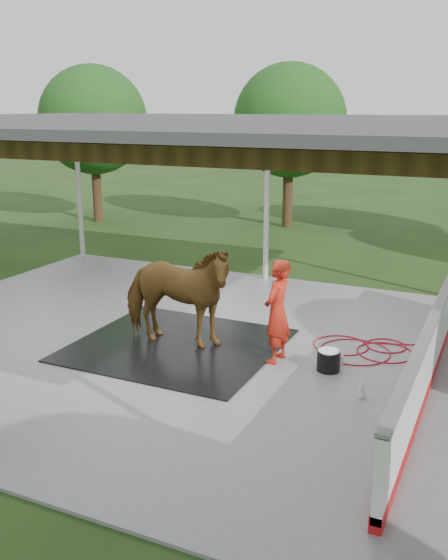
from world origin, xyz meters
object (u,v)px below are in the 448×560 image
at_px(handler, 277,311).
at_px(horse, 176,295).
at_px(dasher_board, 431,352).
at_px(wash_bucket, 329,360).

bearing_deg(handler, horse, -82.74).
bearing_deg(handler, dasher_board, 97.43).
height_order(dasher_board, wash_bucket, dasher_board).
distance_m(dasher_board, handler, 2.54).
bearing_deg(wash_bucket, horse, -178.15).
height_order(dasher_board, handler, handler).
bearing_deg(wash_bucket, dasher_board, 6.15).
bearing_deg(horse, handler, -90.67).
bearing_deg(dasher_board, wash_bucket, -173.85).
relative_size(dasher_board, wash_bucket, 20.69).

